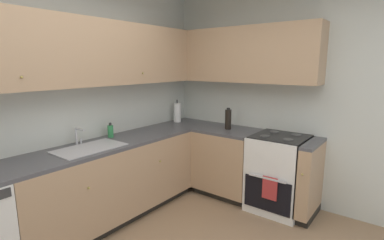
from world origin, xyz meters
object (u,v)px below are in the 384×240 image
Objects in this scene: oven_range at (279,172)px; soap_bottle at (110,131)px; paper_towel_roll at (177,112)px; oil_bottle at (228,119)px.

oven_range is 2.06m from soap_bottle.
soap_bottle is at bearing 179.03° from paper_towel_roll.
paper_towel_roll is (1.18, -0.02, 0.07)m from soap_bottle.
oven_range is 0.91m from oil_bottle.
soap_bottle is at bearing 144.45° from oil_bottle.
soap_bottle is 1.49m from oil_bottle.
soap_bottle reaches higher than oven_range.
paper_towel_roll is 1.21× the size of oil_bottle.
oven_range is 3.09× the size of paper_towel_roll.
soap_bottle is (-1.23, 1.57, 0.52)m from oven_range.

